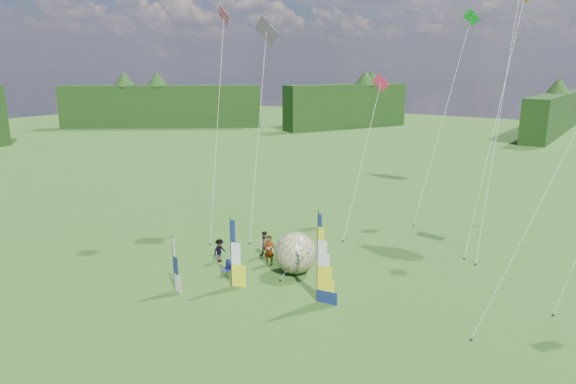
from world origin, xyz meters
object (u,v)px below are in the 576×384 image
Objects in this scene: bol_inflatable at (295,253)px; spectator_b at (265,244)px; feather_banner_main at (317,259)px; kite_whale at (502,95)px; spectator_c at (220,251)px; spectator_d at (291,246)px; camp_chair at (227,268)px; side_banner_left at (231,253)px; spectator_a at (269,250)px; side_banner_far at (174,264)px.

spectator_b is at bearing 161.03° from bol_inflatable.
feather_banner_main is 0.24× the size of kite_whale.
spectator_c is 4.55m from spectator_d.
side_banner_left is at bearing -37.72° from camp_chair.
spectator_a is at bearing 75.41° from side_banner_left.
side_banner_left is 2.47× the size of spectator_d.
feather_banner_main reaches higher than side_banner_far.
side_banner_left reaches higher than spectator_b.
feather_banner_main is at bearing -37.09° from spectator_b.
camp_chair is at bearing -101.21° from kite_whale.
spectator_c is 0.07× the size of kite_whale.
spectator_d is (0.37, 1.78, -0.16)m from spectator_a.
spectator_d is at bearing 23.94° from spectator_b.
kite_whale is (7.81, 13.43, 8.92)m from bol_inflatable.
spectator_c is 0.96× the size of spectator_d.
spectator_b is at bearing -34.97° from spectator_c.
kite_whale is (4.68, 15.99, 7.76)m from feather_banner_main.
spectator_a reaches higher than spectator_b.
side_banner_far reaches higher than camp_chair.
spectator_b is at bearing 141.50° from feather_banner_main.
spectator_b is at bearing 87.55° from side_banner_left.
kite_whale reaches higher than side_banner_far.
spectator_c is 1.57× the size of camp_chair.
side_banner_left is 3.17m from side_banner_far.
side_banner_left reaches higher than bol_inflatable.
spectator_a is (-0.17, 3.76, -1.01)m from side_banner_left.
side_banner_far reaches higher than spectator_b.
kite_whale reaches higher than bol_inflatable.
spectator_b is 0.08× the size of kite_whale.
bol_inflatable is at bearing 132.44° from feather_banner_main.
feather_banner_main is 1.23× the size of side_banner_left.
side_banner_far reaches higher than spectator_c.
side_banner_left is 2.05m from camp_chair.
side_banner_left is at bearing -82.24° from spectator_b.
spectator_b reaches higher than spectator_c.
side_banner_far is 0.15× the size of kite_whale.
side_banner_far is 4.71m from spectator_c.
spectator_a reaches higher than spectator_c.
spectator_c is at bearing 142.17° from camp_chair.
spectator_c is (-0.82, 4.58, -0.76)m from side_banner_far.
spectator_b is at bearing 122.80° from spectator_a.
side_banner_far is 3.46m from camp_chair.
bol_inflatable is 1.58× the size of spectator_d.
spectator_a is 3.08m from camp_chair.
feather_banner_main is at bearing -83.78° from kite_whale.
spectator_b is 1.77× the size of camp_chair.
camp_chair is (-6.13, -0.19, -1.92)m from feather_banner_main.
side_banner_left is 5.67m from spectator_d.
feather_banner_main is 2.54× the size of spectator_a.
feather_banner_main is 1.92× the size of bol_inflatable.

